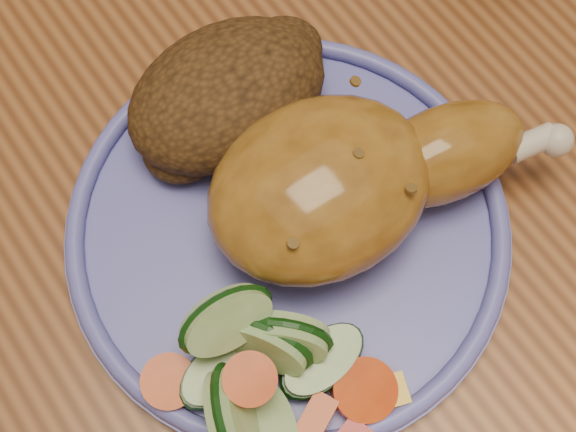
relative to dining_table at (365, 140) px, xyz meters
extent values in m
plane|color=brown|center=(0.00, 0.00, -0.67)|extent=(4.00, 4.00, 0.00)
cube|color=brown|center=(0.00, 0.00, 0.06)|extent=(0.90, 1.40, 0.04)
cylinder|color=#4C2D16|center=(-0.18, 0.37, -0.46)|extent=(0.04, 0.04, 0.41)
cylinder|color=#4C2D16|center=(0.18, 0.37, -0.46)|extent=(0.04, 0.04, 0.41)
cylinder|color=#5C5DB8|center=(-0.10, -0.05, 0.09)|extent=(0.24, 0.24, 0.01)
torus|color=#5C5DB8|center=(-0.10, -0.05, 0.10)|extent=(0.23, 0.23, 0.01)
ellipsoid|color=#A56C22|center=(-0.08, -0.06, 0.13)|extent=(0.13, 0.10, 0.06)
ellipsoid|color=#A56C22|center=(-0.02, -0.07, 0.12)|extent=(0.10, 0.07, 0.05)
sphere|color=beige|center=(0.03, -0.10, 0.12)|extent=(0.02, 0.02, 0.02)
ellipsoid|color=#4B2E12|center=(-0.09, 0.02, 0.12)|extent=(0.12, 0.08, 0.05)
ellipsoid|color=#4B2E12|center=(-0.05, 0.03, 0.11)|extent=(0.06, 0.05, 0.03)
ellipsoid|color=#4B2E12|center=(-0.12, 0.01, 0.11)|extent=(0.05, 0.04, 0.02)
cube|color=#E5A507|center=(-0.11, -0.15, 0.10)|extent=(0.02, 0.02, 0.01)
cube|color=#E24407|center=(-0.15, -0.14, 0.10)|extent=(0.04, 0.03, 0.01)
cylinder|color=#E24407|center=(-0.20, -0.09, 0.10)|extent=(0.03, 0.03, 0.02)
cylinder|color=#E24407|center=(-0.12, -0.15, 0.10)|extent=(0.03, 0.03, 0.02)
cylinder|color=#E24407|center=(-0.17, -0.11, 0.13)|extent=(0.03, 0.03, 0.01)
cylinder|color=#ACC982|center=(-0.14, -0.10, 0.12)|extent=(0.05, 0.05, 0.05)
cylinder|color=#ACC982|center=(-0.17, -0.13, 0.11)|extent=(0.06, 0.06, 0.02)
cylinder|color=#ACC982|center=(-0.17, -0.10, 0.10)|extent=(0.05, 0.05, 0.02)
cylinder|color=#ACC982|center=(-0.13, -0.12, 0.10)|extent=(0.05, 0.05, 0.02)
cylinder|color=#ACC982|center=(-0.18, -0.12, 0.12)|extent=(0.05, 0.05, 0.05)
cylinder|color=#ACC982|center=(-0.16, -0.08, 0.13)|extent=(0.05, 0.04, 0.04)
cylinder|color=#ACC982|center=(-0.15, -0.10, 0.12)|extent=(0.05, 0.05, 0.05)
camera|label=1|loc=(-0.19, -0.18, 0.49)|focal=50.00mm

